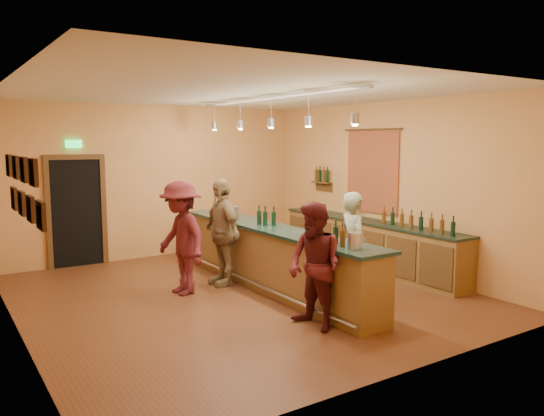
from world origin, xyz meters
TOP-DOWN VIEW (x-y plane):
  - floor at (0.00, 0.00)m, footprint 7.00×7.00m
  - ceiling at (0.00, 0.00)m, footprint 6.50×7.00m
  - wall_back at (0.00, 3.50)m, footprint 6.50×0.02m
  - wall_front at (0.00, -3.50)m, footprint 6.50×0.02m
  - wall_left at (-3.25, 0.00)m, footprint 0.02×7.00m
  - wall_right at (3.25, 0.00)m, footprint 0.02×7.00m
  - doorway at (-1.70, 3.47)m, footprint 1.15×0.09m
  - tapestry at (3.23, 0.40)m, footprint 0.03×1.40m
  - bottle_shelf at (3.17, 1.90)m, footprint 0.17×0.55m
  - picture_grid at (-3.21, -0.75)m, footprint 0.06×2.20m
  - back_counter at (2.97, 0.18)m, footprint 0.60×4.55m
  - tasting_bar at (0.60, -0.00)m, footprint 0.73×5.10m
  - pendant_track at (0.60, -0.00)m, footprint 0.11×4.60m
  - bartender at (1.30, -1.25)m, footprint 0.53×0.69m
  - customer_a at (0.05, -1.89)m, footprint 0.71×0.87m
  - customer_b at (0.05, 0.70)m, footprint 0.45×1.07m
  - customer_c at (-0.76, 0.56)m, footprint 0.81×1.25m
  - bar_stool at (1.71, 1.00)m, footprint 0.32×0.32m

SIDE VIEW (x-z plane):
  - floor at x=0.00m, z-range 0.00..0.00m
  - back_counter at x=2.97m, z-range -0.15..1.12m
  - bar_stool at x=1.71m, z-range 0.19..0.85m
  - tasting_bar at x=0.60m, z-range -0.08..1.30m
  - customer_a at x=0.05m, z-range 0.00..1.68m
  - bartender at x=1.30m, z-range 0.00..1.70m
  - customer_b at x=0.05m, z-range 0.00..1.83m
  - customer_c at x=-0.76m, z-range 0.00..1.83m
  - doorway at x=-1.70m, z-range -0.11..2.36m
  - wall_back at x=0.00m, z-range 0.00..3.20m
  - wall_front at x=0.00m, z-range 0.00..3.20m
  - wall_left at x=-3.25m, z-range 0.00..3.20m
  - wall_right at x=3.25m, z-range 0.00..3.20m
  - bottle_shelf at x=3.17m, z-range 1.39..1.94m
  - tapestry at x=3.23m, z-range 1.05..2.65m
  - picture_grid at x=-3.21m, z-range 1.60..2.30m
  - pendant_track at x=0.60m, z-range 2.73..3.24m
  - ceiling at x=0.00m, z-range 3.19..3.21m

